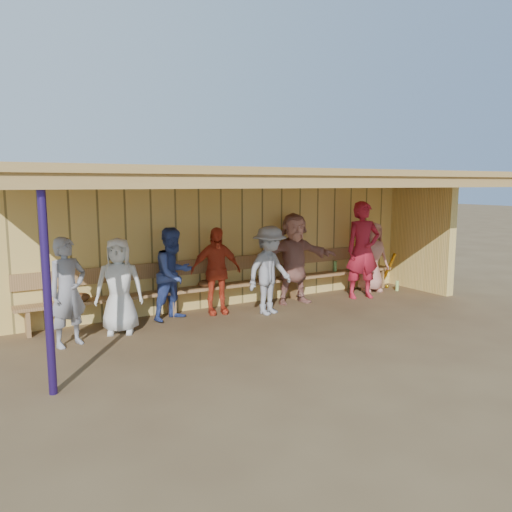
{
  "coord_description": "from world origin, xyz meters",
  "views": [
    {
      "loc": [
        -4.29,
        -7.02,
        2.29
      ],
      "look_at": [
        0.0,
        0.35,
        1.05
      ],
      "focal_mm": 35.0,
      "sensor_mm": 36.0,
      "label": 1
    }
  ],
  "objects_px": {
    "player_g": "(363,250)",
    "player_h": "(372,257)",
    "player_a": "(68,292)",
    "player_b": "(119,286)",
    "player_d": "(216,271)",
    "player_e": "(269,270)",
    "player_f": "(294,258)",
    "player_c": "(174,274)",
    "bench": "(235,278)"
  },
  "relations": [
    {
      "from": "player_g",
      "to": "player_h",
      "type": "height_order",
      "value": "player_g"
    },
    {
      "from": "player_a",
      "to": "player_h",
      "type": "xyz_separation_m",
      "value": [
        6.26,
        0.56,
        -0.03
      ]
    },
    {
      "from": "player_b",
      "to": "player_d",
      "type": "height_order",
      "value": "player_d"
    },
    {
      "from": "player_e",
      "to": "player_f",
      "type": "relative_size",
      "value": 0.9
    },
    {
      "from": "player_a",
      "to": "player_f",
      "type": "distance_m",
      "value": 4.26
    },
    {
      "from": "player_c",
      "to": "bench",
      "type": "relative_size",
      "value": 0.21
    },
    {
      "from": "bench",
      "to": "player_a",
      "type": "bearing_deg",
      "value": -164.47
    },
    {
      "from": "player_b",
      "to": "player_d",
      "type": "bearing_deg",
      "value": 30.82
    },
    {
      "from": "player_b",
      "to": "player_e",
      "type": "relative_size",
      "value": 0.95
    },
    {
      "from": "player_f",
      "to": "player_h",
      "type": "relative_size",
      "value": 1.17
    },
    {
      "from": "player_b",
      "to": "player_h",
      "type": "relative_size",
      "value": 0.99
    },
    {
      "from": "player_c",
      "to": "player_h",
      "type": "height_order",
      "value": "player_c"
    },
    {
      "from": "player_e",
      "to": "bench",
      "type": "distance_m",
      "value": 0.88
    },
    {
      "from": "player_e",
      "to": "player_g",
      "type": "bearing_deg",
      "value": -12.05
    },
    {
      "from": "player_f",
      "to": "player_h",
      "type": "bearing_deg",
      "value": 11.19
    },
    {
      "from": "player_g",
      "to": "player_a",
      "type": "bearing_deg",
      "value": -162.57
    },
    {
      "from": "player_c",
      "to": "player_d",
      "type": "relative_size",
      "value": 1.02
    },
    {
      "from": "bench",
      "to": "player_c",
      "type": "bearing_deg",
      "value": -167.13
    },
    {
      "from": "player_e",
      "to": "player_h",
      "type": "height_order",
      "value": "player_e"
    },
    {
      "from": "player_d",
      "to": "player_f",
      "type": "distance_m",
      "value": 1.65
    },
    {
      "from": "player_b",
      "to": "player_h",
      "type": "bearing_deg",
      "value": 24.46
    },
    {
      "from": "player_c",
      "to": "bench",
      "type": "bearing_deg",
      "value": -8.07
    },
    {
      "from": "player_a",
      "to": "player_f",
      "type": "xyz_separation_m",
      "value": [
        4.22,
        0.53,
        0.09
      ]
    },
    {
      "from": "player_d",
      "to": "player_h",
      "type": "relative_size",
      "value": 1.03
    },
    {
      "from": "player_f",
      "to": "player_h",
      "type": "distance_m",
      "value": 2.04
    },
    {
      "from": "player_b",
      "to": "player_e",
      "type": "bearing_deg",
      "value": 17.0
    },
    {
      "from": "player_e",
      "to": "player_h",
      "type": "distance_m",
      "value": 2.92
    },
    {
      "from": "bench",
      "to": "player_h",
      "type": "bearing_deg",
      "value": -5.57
    },
    {
      "from": "player_b",
      "to": "bench",
      "type": "distance_m",
      "value": 2.42
    },
    {
      "from": "player_c",
      "to": "player_f",
      "type": "bearing_deg",
      "value": -21.74
    },
    {
      "from": "player_a",
      "to": "player_e",
      "type": "bearing_deg",
      "value": -21.12
    },
    {
      "from": "player_h",
      "to": "bench",
      "type": "xyz_separation_m",
      "value": [
        -3.13,
        0.31,
        -0.22
      ]
    },
    {
      "from": "player_e",
      "to": "bench",
      "type": "relative_size",
      "value": 0.21
    },
    {
      "from": "player_b",
      "to": "player_h",
      "type": "height_order",
      "value": "player_h"
    },
    {
      "from": "bench",
      "to": "player_e",
      "type": "bearing_deg",
      "value": -72.4
    },
    {
      "from": "player_c",
      "to": "player_a",
      "type": "bearing_deg",
      "value": 176.52
    },
    {
      "from": "player_g",
      "to": "bench",
      "type": "height_order",
      "value": "player_g"
    },
    {
      "from": "player_c",
      "to": "player_e",
      "type": "relative_size",
      "value": 1.01
    },
    {
      "from": "player_b",
      "to": "player_c",
      "type": "relative_size",
      "value": 0.94
    },
    {
      "from": "player_d",
      "to": "player_e",
      "type": "relative_size",
      "value": 0.99
    },
    {
      "from": "player_c",
      "to": "player_h",
      "type": "relative_size",
      "value": 1.05
    },
    {
      "from": "player_f",
      "to": "bench",
      "type": "bearing_deg",
      "value": 173.02
    },
    {
      "from": "player_b",
      "to": "player_c",
      "type": "distance_m",
      "value": 1.05
    },
    {
      "from": "player_c",
      "to": "player_h",
      "type": "xyz_separation_m",
      "value": [
        4.47,
        0.0,
        -0.04
      ]
    },
    {
      "from": "player_f",
      "to": "bench",
      "type": "xyz_separation_m",
      "value": [
        -1.1,
        0.34,
        -0.34
      ]
    },
    {
      "from": "player_h",
      "to": "bench",
      "type": "bearing_deg",
      "value": -173.07
    },
    {
      "from": "player_a",
      "to": "bench",
      "type": "distance_m",
      "value": 3.26
    },
    {
      "from": "player_c",
      "to": "player_f",
      "type": "xyz_separation_m",
      "value": [
        2.43,
        -0.03,
        0.09
      ]
    },
    {
      "from": "player_a",
      "to": "bench",
      "type": "xyz_separation_m",
      "value": [
        3.13,
        0.87,
        -0.25
      ]
    },
    {
      "from": "player_h",
      "to": "player_a",
      "type": "bearing_deg",
      "value": -162.34
    }
  ]
}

